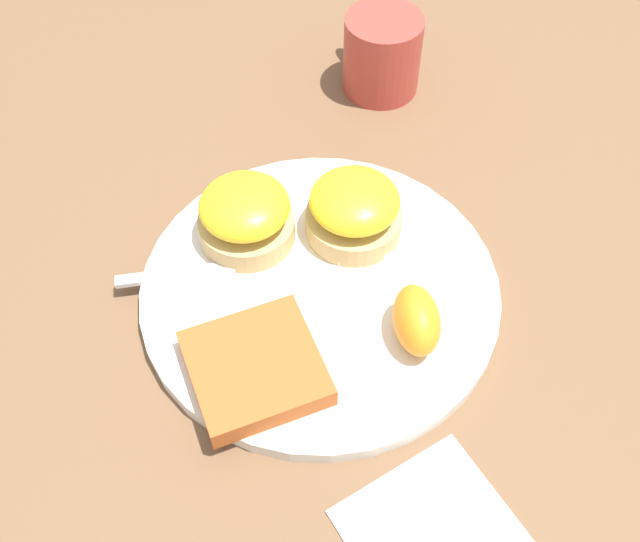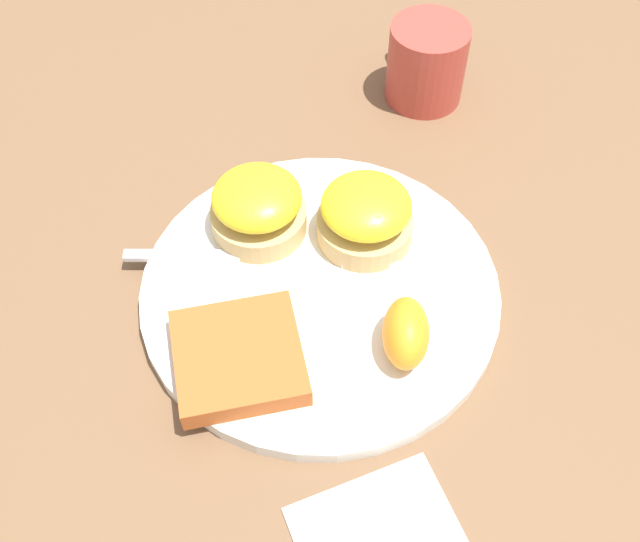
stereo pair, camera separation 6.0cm
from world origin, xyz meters
name	(u,v)px [view 1 (the left image)]	position (x,y,z in m)	size (l,w,h in m)	color
ground_plane	(320,295)	(0.00, 0.00, 0.00)	(1.10, 1.10, 0.00)	brown
plate	(320,290)	(0.00, 0.00, 0.01)	(0.30, 0.30, 0.01)	silver
sandwich_benedict_left	(354,210)	(0.04, -0.05, 0.04)	(0.08, 0.08, 0.06)	tan
sandwich_benedict_right	(246,216)	(0.08, 0.03, 0.04)	(0.08, 0.08, 0.06)	tan
hashbrown_patty	(255,368)	(-0.05, 0.08, 0.02)	(0.09, 0.10, 0.02)	#B35524
orange_wedge	(417,320)	(-0.08, -0.05, 0.04)	(0.06, 0.04, 0.04)	orange
fork	(275,261)	(0.04, 0.02, 0.02)	(0.08, 0.23, 0.00)	silver
cup	(381,53)	(0.22, -0.17, 0.04)	(0.11, 0.08, 0.08)	#B23D33
napkin	(437,538)	(-0.22, 0.02, 0.00)	(0.11, 0.11, 0.00)	white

